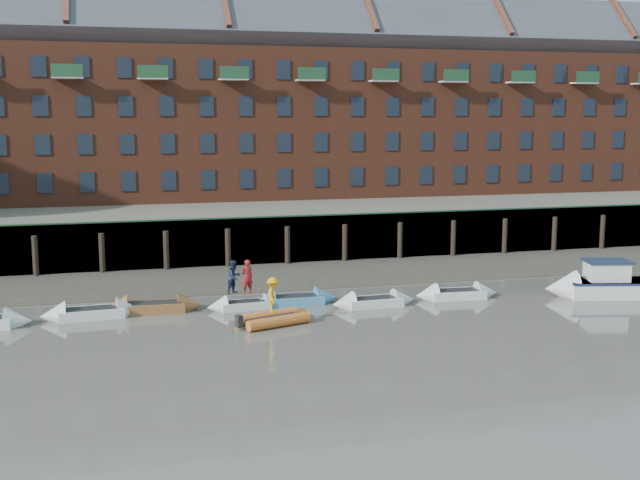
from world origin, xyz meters
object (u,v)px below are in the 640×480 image
object	(u,v)px
rowboat_6	(457,294)
person_rower_a	(247,277)
rowboat_2	(153,307)
motor_launch	(595,285)
rowboat_5	(374,302)
person_rib_crew	(273,295)
person_rower_b	(234,277)
rowboat_1	(91,313)
rowboat_4	(295,300)
rib_tender	(275,319)
rowboat_3	(245,305)

from	to	relation	value
rowboat_6	person_rower_a	distance (m)	11.64
person_rower_a	rowboat_2	bearing A→B (deg)	-21.16
rowboat_6	motor_launch	size ratio (longest dim) A/B	0.72
rowboat_5	person_rib_crew	xyz separation A→B (m)	(-5.88, -2.37, 1.22)
rowboat_2	person_rower_b	bearing A→B (deg)	-0.97
rowboat_1	rowboat_4	size ratio (longest dim) A/B	1.08
person_rower_b	person_rower_a	bearing A→B (deg)	-59.65
motor_launch	person_rower_b	size ratio (longest dim) A/B	3.78
person_rower_a	person_rower_b	bearing A→B (deg)	-35.99
rowboat_2	rib_tender	distance (m)	6.83
rib_tender	person_rower_b	bearing A→B (deg)	92.56
rowboat_5	person_rib_crew	size ratio (longest dim) A/B	2.64
rib_tender	motor_launch	xyz separation A→B (m)	(18.33, 1.28, 0.40)
rowboat_6	person_rower_b	distance (m)	12.28
person_rower_b	rowboat_6	bearing A→B (deg)	-43.01
rowboat_1	rowboat_2	size ratio (longest dim) A/B	0.99
rowboat_3	person_rib_crew	world-z (taller)	person_rib_crew
rowboat_5	person_rib_crew	bearing A→B (deg)	-160.32
rowboat_6	person_rib_crew	xyz separation A→B (m)	(-10.87, -2.95, 1.22)
rowboat_5	rib_tender	size ratio (longest dim) A/B	1.25
person_rower_a	person_rower_b	distance (m)	0.68
rowboat_3	person_rib_crew	distance (m)	3.84
rowboat_2	rib_tender	size ratio (longest dim) A/B	1.37
rib_tender	person_rower_a	distance (m)	3.78
rowboat_6	person_rower_a	world-z (taller)	person_rower_a
rowboat_6	motor_launch	bearing A→B (deg)	-7.87
rowboat_4	person_rower_b	bearing A→B (deg)	-179.12
person_rib_crew	rowboat_6	bearing A→B (deg)	-62.01
rib_tender	person_rib_crew	bearing A→B (deg)	-151.48
rowboat_3	rowboat_4	distance (m)	2.73
rowboat_5	motor_launch	bearing A→B (deg)	-6.62
rowboat_4	motor_launch	world-z (taller)	motor_launch
rib_tender	rowboat_4	bearing A→B (deg)	45.15
rib_tender	rowboat_1	bearing A→B (deg)	139.35
rowboat_5	person_rower_b	size ratio (longest dim) A/B	2.63
rowboat_4	person_rib_crew	size ratio (longest dim) A/B	2.63
rowboat_4	rowboat_6	bearing A→B (deg)	-6.03
rowboat_2	person_rower_a	size ratio (longest dim) A/B	2.81
rowboat_4	person_rower_a	bearing A→B (deg)	-173.62
rowboat_1	person_rib_crew	xyz separation A→B (m)	(8.50, -3.60, 1.21)
rowboat_4	motor_launch	size ratio (longest dim) A/B	0.69
rib_tender	motor_launch	bearing A→B (deg)	-14.80
rowboat_3	person_rower_b	bearing A→B (deg)	150.51
rowboat_2	rowboat_6	world-z (taller)	rowboat_2
rowboat_6	person_rib_crew	world-z (taller)	person_rib_crew
rowboat_3	rib_tender	distance (m)	3.52
rowboat_6	person_rower_b	world-z (taller)	person_rower_b
person_rower_a	person_rib_crew	bearing A→B (deg)	85.18
rowboat_6	rowboat_4	bearing A→B (deg)	177.68
rowboat_2	rowboat_6	size ratio (longest dim) A/B	1.06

